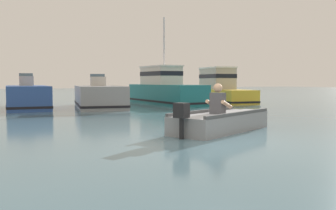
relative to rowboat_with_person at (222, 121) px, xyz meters
name	(u,v)px	position (x,y,z in m)	size (l,w,h in m)	color
ground_plane	(215,140)	(-0.99, -1.17, -0.25)	(120.00, 120.00, 0.00)	slate
rowboat_with_person	(222,121)	(0.00, 0.00, 0.00)	(3.54, 2.31, 1.19)	gray
moored_boat_blue	(27,98)	(-3.53, 10.24, 0.25)	(2.04, 4.72, 1.62)	#2D519E
moored_boat_grey	(99,97)	(-0.40, 9.51, 0.24)	(2.86, 5.21, 1.60)	gray
moored_boat_teal	(164,89)	(3.61, 10.70, 0.55)	(1.89, 6.35, 4.72)	#1E727A
moored_boat_yellow	(219,89)	(7.45, 10.94, 0.51)	(2.61, 6.13, 2.09)	gold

